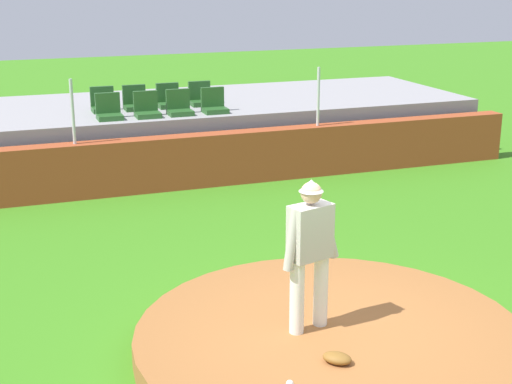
# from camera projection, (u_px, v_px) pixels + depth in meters

# --- Properties ---
(ground_plane) EXTENTS (60.00, 60.00, 0.00)m
(ground_plane) POSITION_uv_depth(u_px,v_px,m) (330.00, 353.00, 8.28)
(ground_plane) COLOR #3A801A
(pitchers_mound) EXTENTS (4.32, 4.32, 0.28)m
(pitchers_mound) POSITION_uv_depth(u_px,v_px,m) (331.00, 342.00, 8.24)
(pitchers_mound) COLOR #9A5F30
(pitchers_mound) RESTS_ON ground_plane
(pitcher) EXTENTS (0.74, 0.36, 1.70)m
(pitcher) POSITION_uv_depth(u_px,v_px,m) (310.00, 244.00, 7.96)
(pitcher) COLOR white
(pitcher) RESTS_ON pitchers_mound
(baseball) EXTENTS (0.07, 0.07, 0.07)m
(baseball) POSITION_uv_depth(u_px,v_px,m) (290.00, 384.00, 7.07)
(baseball) COLOR white
(baseball) RESTS_ON pitchers_mound
(fielding_glove) EXTENTS (0.35, 0.35, 0.11)m
(fielding_glove) POSITION_uv_depth(u_px,v_px,m) (337.00, 358.00, 7.50)
(fielding_glove) COLOR brown
(fielding_glove) RESTS_ON pitchers_mound
(brick_barrier) EXTENTS (14.60, 0.40, 1.02)m
(brick_barrier) POSITION_uv_depth(u_px,v_px,m) (176.00, 162.00, 14.34)
(brick_barrier) COLOR #A04423
(brick_barrier) RESTS_ON ground_plane
(fence_post_left) EXTENTS (0.06, 0.06, 1.18)m
(fence_post_left) POSITION_uv_depth(u_px,v_px,m) (73.00, 112.00, 13.41)
(fence_post_left) COLOR silver
(fence_post_left) RESTS_ON brick_barrier
(fence_post_right) EXTENTS (0.06, 0.06, 1.18)m
(fence_post_right) POSITION_uv_depth(u_px,v_px,m) (318.00, 97.00, 14.99)
(fence_post_right) COLOR silver
(fence_post_right) RESTS_ON brick_barrier
(bleacher_platform) EXTENTS (14.26, 4.03, 1.24)m
(bleacher_platform) POSITION_uv_depth(u_px,v_px,m) (148.00, 131.00, 16.54)
(bleacher_platform) COLOR gray
(bleacher_platform) RESTS_ON ground_plane
(stadium_chair_0) EXTENTS (0.48, 0.44, 0.50)m
(stadium_chair_0) POSITION_uv_depth(u_px,v_px,m) (109.00, 111.00, 14.65)
(stadium_chair_0) COLOR #275724
(stadium_chair_0) RESTS_ON bleacher_platform
(stadium_chair_1) EXTENTS (0.48, 0.44, 0.50)m
(stadium_chair_1) POSITION_uv_depth(u_px,v_px,m) (147.00, 109.00, 14.87)
(stadium_chair_1) COLOR #275724
(stadium_chair_1) RESTS_ON bleacher_platform
(stadium_chair_2) EXTENTS (0.48, 0.44, 0.50)m
(stadium_chair_2) POSITION_uv_depth(u_px,v_px,m) (179.00, 107.00, 15.10)
(stadium_chair_2) COLOR #275724
(stadium_chair_2) RESTS_ON bleacher_platform
(stadium_chair_3) EXTENTS (0.48, 0.44, 0.50)m
(stadium_chair_3) POSITION_uv_depth(u_px,v_px,m) (214.00, 105.00, 15.33)
(stadium_chair_3) COLOR #275724
(stadium_chair_3) RESTS_ON bleacher_platform
(stadium_chair_4) EXTENTS (0.48, 0.44, 0.50)m
(stadium_chair_4) POSITION_uv_depth(u_px,v_px,m) (103.00, 104.00, 15.44)
(stadium_chair_4) COLOR #275724
(stadium_chair_4) RESTS_ON bleacher_platform
(stadium_chair_5) EXTENTS (0.48, 0.44, 0.50)m
(stadium_chair_5) POSITION_uv_depth(u_px,v_px,m) (135.00, 102.00, 15.64)
(stadium_chair_5) COLOR #275724
(stadium_chair_5) RESTS_ON bleacher_platform
(stadium_chair_6) EXTENTS (0.48, 0.44, 0.50)m
(stadium_chair_6) POSITION_uv_depth(u_px,v_px,m) (169.00, 100.00, 15.90)
(stadium_chair_6) COLOR #275724
(stadium_chair_6) RESTS_ON bleacher_platform
(stadium_chair_7) EXTENTS (0.48, 0.44, 0.50)m
(stadium_chair_7) POSITION_uv_depth(u_px,v_px,m) (201.00, 98.00, 16.16)
(stadium_chair_7) COLOR #275724
(stadium_chair_7) RESTS_ON bleacher_platform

